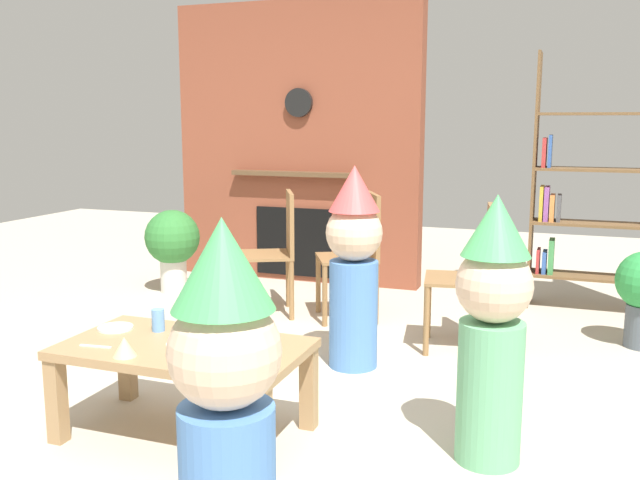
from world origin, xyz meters
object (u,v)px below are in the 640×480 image
at_px(coffee_table, 184,359).
at_px(paper_cup_far_left, 158,320).
at_px(paper_cup_near_left, 262,347).
at_px(birthday_cake_slice, 124,347).
at_px(dining_chair_right, 474,269).
at_px(dining_chair_middle, 359,248).
at_px(paper_plate_front, 189,344).
at_px(bookshelf, 585,195).
at_px(child_with_cone_hat, 226,409).
at_px(paper_cup_far_right, 262,333).
at_px(child_in_pink, 492,324).
at_px(child_by_the_chairs, 354,262).
at_px(dining_chair_left, 277,245).
at_px(paper_cup_center, 216,341).
at_px(potted_plant_short, 172,242).
at_px(paper_cup_near_right, 219,349).
at_px(paper_plate_rear, 115,328).

distance_m(coffee_table, paper_cup_far_left, 0.28).
bearing_deg(paper_cup_near_left, birthday_cake_slice, -164.25).
relative_size(birthday_cake_slice, dining_chair_right, 0.11).
distance_m(birthday_cake_slice, dining_chair_middle, 2.32).
xyz_separation_m(paper_plate_front, dining_chair_middle, (0.15, 2.08, 0.08)).
distance_m(bookshelf, child_with_cone_hat, 3.96).
distance_m(paper_plate_front, child_with_cone_hat, 1.17).
bearing_deg(paper_cup_far_right, bookshelf, 64.30).
relative_size(child_with_cone_hat, dining_chair_middle, 1.28).
bearing_deg(paper_plate_front, dining_chair_right, 58.70).
height_order(coffee_table, paper_cup_far_right, paper_cup_far_right).
distance_m(child_in_pink, child_by_the_chairs, 1.24).
bearing_deg(paper_plate_front, child_with_cone_hat, -53.95).
distance_m(paper_cup_far_right, dining_chair_middle, 1.97).
bearing_deg(dining_chair_right, paper_cup_near_left, 60.42).
bearing_deg(paper_cup_far_right, dining_chair_left, 111.67).
bearing_deg(paper_cup_center, dining_chair_middle, 90.27).
bearing_deg(bookshelf, potted_plant_short, -169.07).
xyz_separation_m(paper_plate_front, child_by_the_chairs, (0.41, 1.12, 0.18)).
bearing_deg(dining_chair_middle, paper_cup_near_right, 64.21).
relative_size(coffee_table, paper_cup_far_right, 10.24).
bearing_deg(paper_cup_far_right, dining_chair_middle, 94.36).
height_order(paper_cup_far_left, potted_plant_short, potted_plant_short).
bearing_deg(child_in_pink, child_with_cone_hat, 52.91).
distance_m(paper_plate_rear, dining_chair_right, 2.15).
bearing_deg(coffee_table, child_in_pink, 9.82).
bearing_deg(paper_cup_near_left, dining_chair_middle, 96.15).
height_order(dining_chair_left, potted_plant_short, dining_chair_left).
bearing_deg(coffee_table, paper_cup_near_right, -26.94).
xyz_separation_m(paper_cup_far_left, paper_plate_rear, (-0.21, -0.05, -0.05)).
height_order(coffee_table, paper_cup_near_right, paper_cup_near_right).
xyz_separation_m(paper_cup_near_left, dining_chair_left, (-0.82, 2.04, 0.03)).
xyz_separation_m(dining_chair_left, dining_chair_right, (1.45, -0.32, 0.00)).
bearing_deg(dining_chair_right, bookshelf, -126.57).
relative_size(paper_plate_front, dining_chair_right, 0.22).
height_order(child_in_pink, dining_chair_middle, child_in_pink).
bearing_deg(dining_chair_right, potted_plant_short, -23.53).
bearing_deg(paper_cup_near_left, dining_chair_left, 111.91).
height_order(paper_cup_center, child_by_the_chairs, child_by_the_chairs).
relative_size(bookshelf, paper_plate_rear, 11.47).
xyz_separation_m(birthday_cake_slice, child_with_cone_hat, (0.86, -0.71, 0.14)).
bearing_deg(paper_cup_near_left, paper_cup_center, 176.01).
xyz_separation_m(child_in_pink, child_by_the_chairs, (-0.87, 0.89, 0.02)).
bearing_deg(paper_cup_far_left, paper_cup_far_right, -2.02).
distance_m(paper_plate_rear, child_in_pink, 1.75).
xyz_separation_m(bookshelf, potted_plant_short, (-3.15, -0.61, -0.44)).
xyz_separation_m(paper_plate_rear, potted_plant_short, (-1.06, 2.20, -0.01)).
height_order(paper_plate_front, child_by_the_chairs, child_by_the_chairs).
bearing_deg(paper_cup_near_left, child_in_pink, 17.92).
distance_m(paper_cup_near_left, dining_chair_left, 2.20).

